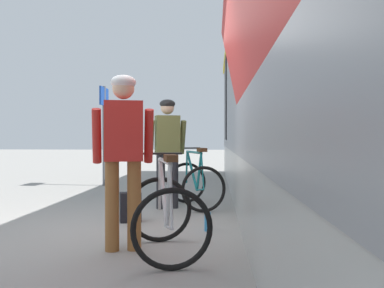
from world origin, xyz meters
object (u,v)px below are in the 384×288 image
object	(u,v)px
backpack_on_platform	(130,207)
platform_sign_post	(104,118)
water_bottle_near_the_bikes	(208,222)
bicycle_near_silver	(165,213)
cyclist_near_in_red	(123,146)
cyclist_far_in_olive	(167,143)
train_car	(373,65)
bicycle_far_teal	(195,183)

from	to	relation	value
backpack_on_platform	platform_sign_post	xyz separation A→B (m)	(-1.54, 4.40, 1.42)
backpack_on_platform	water_bottle_near_the_bikes	distance (m)	1.17
bicycle_near_silver	water_bottle_near_the_bikes	xyz separation A→B (m)	(0.39, 1.07, -0.29)
water_bottle_near_the_bikes	cyclist_near_in_red	bearing A→B (deg)	-131.69
backpack_on_platform	cyclist_near_in_red	bearing A→B (deg)	-98.41
cyclist_near_in_red	water_bottle_near_the_bikes	size ratio (longest dim) A/B	7.68
cyclist_near_in_red	bicycle_near_silver	distance (m)	0.80
cyclist_near_in_red	bicycle_near_silver	bearing A→B (deg)	-17.62
cyclist_far_in_olive	backpack_on_platform	world-z (taller)	cyclist_far_in_olive
backpack_on_platform	cyclist_far_in_olive	bearing A→B (deg)	54.89
cyclist_near_in_red	cyclist_far_in_olive	bearing A→B (deg)	86.65
backpack_on_platform	platform_sign_post	distance (m)	4.88
cyclist_far_in_olive	cyclist_near_in_red	bearing A→B (deg)	-93.35
train_car	platform_sign_post	distance (m)	6.81
train_car	cyclist_far_in_olive	world-z (taller)	train_car
backpack_on_platform	water_bottle_near_the_bikes	xyz separation A→B (m)	(1.05, -0.51, -0.09)
train_car	cyclist_near_in_red	xyz separation A→B (m)	(-2.72, -0.73, -0.91)
backpack_on_platform	water_bottle_near_the_bikes	bearing A→B (deg)	-42.96
cyclist_near_in_red	train_car	bearing A→B (deg)	15.11
cyclist_far_in_olive	platform_sign_post	xyz separation A→B (m)	(-1.91, 3.26, 0.57)
train_car	backpack_on_platform	world-z (taller)	train_car
train_car	platform_sign_post	world-z (taller)	train_car
train_car	cyclist_far_in_olive	distance (m)	3.30
bicycle_near_silver	bicycle_far_teal	xyz separation A→B (m)	(0.15, 2.84, 0.00)
cyclist_far_in_olive	platform_sign_post	distance (m)	3.82
bicycle_near_silver	bicycle_far_teal	bearing A→B (deg)	87.07
cyclist_near_in_red	platform_sign_post	world-z (taller)	platform_sign_post
cyclist_near_in_red	water_bottle_near_the_bikes	xyz separation A→B (m)	(0.83, 0.93, -0.94)
bicycle_near_silver	platform_sign_post	bearing A→B (deg)	110.15
backpack_on_platform	water_bottle_near_the_bikes	world-z (taller)	backpack_on_platform
platform_sign_post	train_car	bearing A→B (deg)	-48.80
train_car	water_bottle_near_the_bikes	size ratio (longest dim) A/B	82.59
cyclist_far_in_olive	backpack_on_platform	size ratio (longest dim) A/B	4.40
train_car	platform_sign_post	bearing A→B (deg)	131.20
bicycle_far_teal	cyclist_far_in_olive	bearing A→B (deg)	-166.20
train_car	cyclist_near_in_red	world-z (taller)	train_car
bicycle_near_silver	backpack_on_platform	distance (m)	1.73
cyclist_far_in_olive	water_bottle_near_the_bikes	distance (m)	2.02
platform_sign_post	bicycle_near_silver	bearing A→B (deg)	-69.85
train_car	bicycle_near_silver	distance (m)	2.90
bicycle_far_teal	backpack_on_platform	world-z (taller)	bicycle_far_teal
bicycle_near_silver	platform_sign_post	distance (m)	6.50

